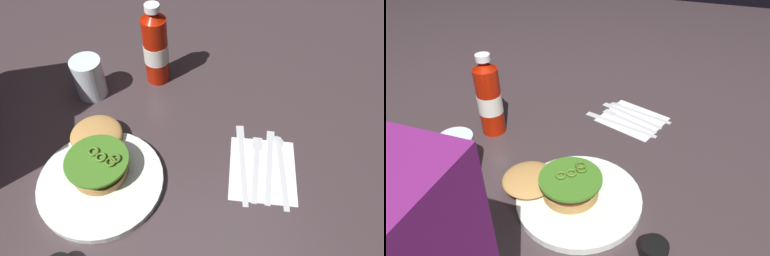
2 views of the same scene
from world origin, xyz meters
The scene contains 11 objects.
ground_plane centered at (0.00, 0.00, 0.00)m, with size 3.00×3.00×0.00m, color #3C3032.
dinner_plate centered at (-0.11, 0.13, 0.01)m, with size 0.27×0.27×0.02m, color silver.
burger_sandwich centered at (-0.05, 0.13, 0.04)m, with size 0.22×0.13×0.05m.
ketchup_bottle centered at (0.20, -0.04, 0.10)m, with size 0.06×0.06×0.22m.
water_glass centered at (0.18, 0.14, 0.05)m, with size 0.08×0.08×0.11m, color silver.
condiment_cup centered at (-0.28, 0.21, 0.02)m, with size 0.05×0.05×0.03m, color black.
napkin centered at (-0.15, -0.22, 0.00)m, with size 0.17×0.14×0.00m, color white.
spoon_utensil centered at (-0.13, -0.26, 0.00)m, with size 0.19×0.07×0.00m.
steak_knife centered at (-0.13, -0.24, 0.00)m, with size 0.19×0.09×0.00m.
fork_utensil centered at (-0.13, -0.21, 0.00)m, with size 0.17×0.08×0.00m.
butter_knife centered at (-0.11, -0.18, 0.00)m, with size 0.21×0.07×0.00m.
Camera 2 is at (-0.27, 0.63, 0.56)m, focal length 33.15 mm.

